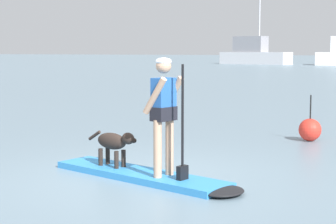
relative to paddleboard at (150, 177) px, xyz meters
name	(u,v)px	position (x,y,z in m)	size (l,w,h in m)	color
ground_plane	(139,178)	(-0.22, 0.06, -0.05)	(400.00, 400.00, 0.00)	slate
paddleboard	(150,177)	(0.00, 0.00, 0.00)	(3.39, 1.50, 0.10)	#338CD8
person_paddler	(164,108)	(0.27, -0.07, 1.04)	(0.66, 0.56, 1.71)	tan
dog	(114,143)	(-0.74, 0.20, 0.43)	(1.04, 0.38, 0.57)	#2D231E
moored_boat_far_port	(254,54)	(-19.11, 67.55, 1.38)	(10.10, 4.93, 12.22)	silver
marker_buoy	(310,130)	(1.38, 4.68, 0.19)	(0.48, 0.48, 0.98)	red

